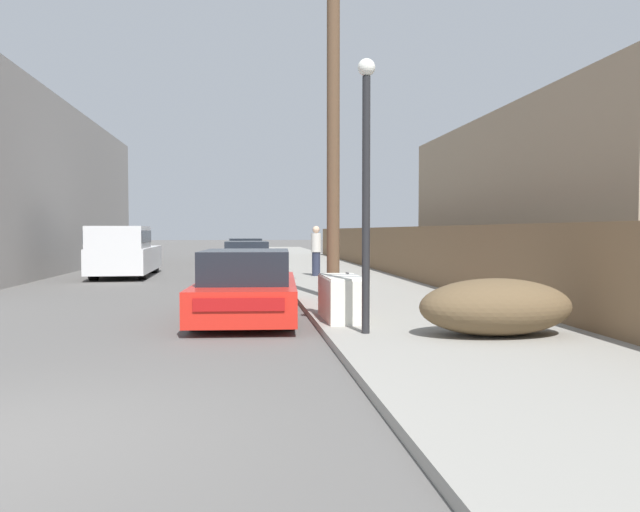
{
  "coord_description": "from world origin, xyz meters",
  "views": [
    {
      "loc": [
        1.97,
        -4.95,
        1.65
      ],
      "look_at": [
        3.61,
        8.25,
        1.12
      ],
      "focal_mm": 35.0,
      "sensor_mm": 36.0,
      "label": 1
    }
  ],
  "objects_px": {
    "car_parked_mid": "(247,260)",
    "brush_pile": "(496,307)",
    "pickup_truck": "(124,252)",
    "street_lamp": "(366,173)",
    "car_parked_far": "(245,251)",
    "discarded_fridge": "(342,298)",
    "parked_sports_car_red": "(247,288)",
    "utility_pole": "(333,82)",
    "pedestrian": "(316,250)"
  },
  "relations": [
    {
      "from": "car_parked_mid",
      "to": "pedestrian",
      "type": "height_order",
      "value": "pedestrian"
    },
    {
      "from": "discarded_fridge",
      "to": "pedestrian",
      "type": "distance_m",
      "value": 10.54
    },
    {
      "from": "car_parked_far",
      "to": "street_lamp",
      "type": "relative_size",
      "value": 1.02
    },
    {
      "from": "parked_sports_car_red",
      "to": "utility_pole",
      "type": "height_order",
      "value": "utility_pole"
    },
    {
      "from": "utility_pole",
      "to": "discarded_fridge",
      "type": "bearing_deg",
      "value": -95.52
    },
    {
      "from": "car_parked_far",
      "to": "utility_pole",
      "type": "distance_m",
      "value": 19.04
    },
    {
      "from": "discarded_fridge",
      "to": "utility_pole",
      "type": "distance_m",
      "value": 5.56
    },
    {
      "from": "car_parked_mid",
      "to": "brush_pile",
      "type": "distance_m",
      "value": 14.53
    },
    {
      "from": "brush_pile",
      "to": "pedestrian",
      "type": "height_order",
      "value": "pedestrian"
    },
    {
      "from": "discarded_fridge",
      "to": "car_parked_far",
      "type": "distance_m",
      "value": 21.78
    },
    {
      "from": "discarded_fridge",
      "to": "parked_sports_car_red",
      "type": "xyz_separation_m",
      "value": [
        -1.63,
        1.15,
        0.09
      ]
    },
    {
      "from": "parked_sports_car_red",
      "to": "street_lamp",
      "type": "distance_m",
      "value": 3.72
    },
    {
      "from": "utility_pole",
      "to": "brush_pile",
      "type": "relative_size",
      "value": 4.14
    },
    {
      "from": "parked_sports_car_red",
      "to": "pedestrian",
      "type": "bearing_deg",
      "value": 79.13
    },
    {
      "from": "car_parked_far",
      "to": "pickup_truck",
      "type": "distance_m",
      "value": 10.43
    },
    {
      "from": "pedestrian",
      "to": "utility_pole",
      "type": "bearing_deg",
      "value": -93.65
    },
    {
      "from": "car_parked_far",
      "to": "pedestrian",
      "type": "distance_m",
      "value": 11.48
    },
    {
      "from": "utility_pole",
      "to": "pickup_truck",
      "type": "bearing_deg",
      "value": 124.88
    },
    {
      "from": "parked_sports_car_red",
      "to": "pickup_truck",
      "type": "relative_size",
      "value": 0.86
    },
    {
      "from": "pickup_truck",
      "to": "car_parked_mid",
      "type": "bearing_deg",
      "value": 178.24
    },
    {
      "from": "street_lamp",
      "to": "brush_pile",
      "type": "distance_m",
      "value": 2.75
    },
    {
      "from": "discarded_fridge",
      "to": "utility_pole",
      "type": "xyz_separation_m",
      "value": [
        0.32,
        3.29,
        4.48
      ]
    },
    {
      "from": "utility_pole",
      "to": "street_lamp",
      "type": "height_order",
      "value": "utility_pole"
    },
    {
      "from": "brush_pile",
      "to": "street_lamp",
      "type": "bearing_deg",
      "value": 167.47
    },
    {
      "from": "car_parked_mid",
      "to": "utility_pole",
      "type": "bearing_deg",
      "value": -78.19
    },
    {
      "from": "car_parked_mid",
      "to": "brush_pile",
      "type": "relative_size",
      "value": 1.83
    },
    {
      "from": "street_lamp",
      "to": "pedestrian",
      "type": "relative_size",
      "value": 2.39
    },
    {
      "from": "discarded_fridge",
      "to": "pickup_truck",
      "type": "xyz_separation_m",
      "value": [
        -5.91,
        12.22,
        0.41
      ]
    },
    {
      "from": "utility_pole",
      "to": "street_lamp",
      "type": "xyz_separation_m",
      "value": [
        -0.2,
        -4.78,
        -2.45
      ]
    },
    {
      "from": "brush_pile",
      "to": "utility_pole",
      "type": "bearing_deg",
      "value": 107.71
    },
    {
      "from": "pickup_truck",
      "to": "parked_sports_car_red",
      "type": "bearing_deg",
      "value": 109.88
    },
    {
      "from": "pickup_truck",
      "to": "utility_pole",
      "type": "bearing_deg",
      "value": 123.62
    },
    {
      "from": "utility_pole",
      "to": "pedestrian",
      "type": "xyz_separation_m",
      "value": [
        0.46,
        7.21,
        -3.98
      ]
    },
    {
      "from": "pickup_truck",
      "to": "street_lamp",
      "type": "height_order",
      "value": "street_lamp"
    },
    {
      "from": "pickup_truck",
      "to": "street_lamp",
      "type": "xyz_separation_m",
      "value": [
        6.03,
        -13.72,
        1.62
      ]
    },
    {
      "from": "pickup_truck",
      "to": "brush_pile",
      "type": "xyz_separation_m",
      "value": [
        7.89,
        -14.13,
        -0.37
      ]
    },
    {
      "from": "street_lamp",
      "to": "brush_pile",
      "type": "xyz_separation_m",
      "value": [
        1.86,
        -0.41,
        -1.98
      ]
    },
    {
      "from": "car_parked_mid",
      "to": "pickup_truck",
      "type": "xyz_separation_m",
      "value": [
        -4.34,
        0.04,
        0.3
      ]
    },
    {
      "from": "pickup_truck",
      "to": "discarded_fridge",
      "type": "bearing_deg",
      "value": 114.55
    },
    {
      "from": "discarded_fridge",
      "to": "street_lamp",
      "type": "xyz_separation_m",
      "value": [
        0.12,
        -1.49,
        2.02
      ]
    },
    {
      "from": "parked_sports_car_red",
      "to": "car_parked_mid",
      "type": "distance_m",
      "value": 11.03
    },
    {
      "from": "discarded_fridge",
      "to": "car_parked_far",
      "type": "height_order",
      "value": "car_parked_far"
    },
    {
      "from": "pedestrian",
      "to": "car_parked_far",
      "type": "bearing_deg",
      "value": 101.98
    },
    {
      "from": "discarded_fridge",
      "to": "street_lamp",
      "type": "distance_m",
      "value": 2.52
    },
    {
      "from": "discarded_fridge",
      "to": "pickup_truck",
      "type": "relative_size",
      "value": 0.29
    },
    {
      "from": "car_parked_far",
      "to": "pedestrian",
      "type": "bearing_deg",
      "value": -80.2
    },
    {
      "from": "pedestrian",
      "to": "parked_sports_car_red",
      "type": "bearing_deg",
      "value": -104.46
    },
    {
      "from": "parked_sports_car_red",
      "to": "car_parked_far",
      "type": "xyz_separation_m",
      "value": [
        0.03,
        20.56,
        0.01
      ]
    },
    {
      "from": "car_parked_mid",
      "to": "street_lamp",
      "type": "xyz_separation_m",
      "value": [
        1.69,
        -13.68,
        1.91
      ]
    },
    {
      "from": "street_lamp",
      "to": "pickup_truck",
      "type": "bearing_deg",
      "value": 113.73
    }
  ]
}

